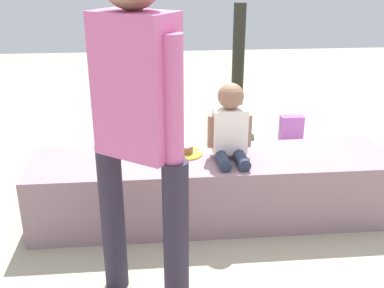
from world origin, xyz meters
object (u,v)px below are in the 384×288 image
object	(u,v)px
adult_standing	(138,109)
water_bottle_far_side	(157,134)
water_bottle_near_gift	(151,150)
child_seated	(230,126)
handbag_black_leather	(83,178)
party_cup_red	(180,170)
gift_bag	(291,128)
cake_box_white	(210,163)
cake_plate	(185,151)

from	to	relation	value
adult_standing	water_bottle_far_side	distance (m)	2.29
water_bottle_near_gift	water_bottle_far_side	world-z (taller)	water_bottle_far_side
child_seated	handbag_black_leather	bearing A→B (deg)	154.55
child_seated	adult_standing	xyz separation A→B (m)	(-0.54, -0.73, 0.36)
party_cup_red	adult_standing	bearing A→B (deg)	-101.17
child_seated	adult_standing	world-z (taller)	adult_standing
adult_standing	gift_bag	world-z (taller)	adult_standing
adult_standing	party_cup_red	distance (m)	1.69
water_bottle_far_side	cake_box_white	world-z (taller)	water_bottle_far_side
water_bottle_far_side	adult_standing	bearing A→B (deg)	-92.93
adult_standing	party_cup_red	xyz separation A→B (m)	(0.27, 1.37, -0.95)
child_seated	handbag_black_leather	world-z (taller)	child_seated
adult_standing	cake_box_white	distance (m)	1.84
adult_standing	water_bottle_far_side	size ratio (longest dim) A/B	7.86
child_seated	water_bottle_far_side	bearing A→B (deg)	107.64
child_seated	water_bottle_near_gift	distance (m)	1.24
gift_bag	cake_box_white	bearing A→B (deg)	-145.56
water_bottle_far_side	child_seated	bearing A→B (deg)	-72.36
water_bottle_far_side	cake_box_white	distance (m)	0.74
child_seated	gift_bag	xyz separation A→B (m)	(0.83, 1.34, -0.52)
cake_box_white	adult_standing	bearing A→B (deg)	-109.26
gift_bag	party_cup_red	world-z (taller)	gift_bag
adult_standing	cake_plate	distance (m)	1.03
adult_standing	cake_box_white	bearing A→B (deg)	70.74
cake_box_white	water_bottle_far_side	bearing A→B (deg)	123.61
cake_box_white	gift_bag	bearing A→B (deg)	34.44
water_bottle_far_side	handbag_black_leather	xyz separation A→B (m)	(-0.57, -0.89, 0.00)
water_bottle_far_side	party_cup_red	world-z (taller)	water_bottle_far_side
cake_plate	party_cup_red	size ratio (longest dim) A/B	1.88
party_cup_red	cake_plate	bearing A→B (deg)	-90.14
child_seated	cake_plate	world-z (taller)	child_seated
child_seated	water_bottle_near_gift	world-z (taller)	child_seated
adult_standing	cake_plate	bearing A→B (deg)	71.77
adult_standing	gift_bag	xyz separation A→B (m)	(1.38, 2.07, -0.88)
adult_standing	water_bottle_near_gift	bearing A→B (deg)	88.62
child_seated	cake_plate	distance (m)	0.34
child_seated	gift_bag	bearing A→B (deg)	58.11
cake_box_white	handbag_black_leather	xyz separation A→B (m)	(-0.98, -0.27, 0.04)
child_seated	cake_box_white	bearing A→B (deg)	91.85
adult_standing	party_cup_red	world-z (taller)	adult_standing
gift_bag	water_bottle_near_gift	xyz separation A→B (m)	(-1.33, -0.35, -0.03)
water_bottle_near_gift	child_seated	bearing A→B (deg)	-63.18
water_bottle_near_gift	handbag_black_leather	bearing A→B (deg)	-134.55
water_bottle_far_side	water_bottle_near_gift	bearing A→B (deg)	-99.89
child_seated	cake_box_white	size ratio (longest dim) A/B	1.68
gift_bag	handbag_black_leather	distance (m)	2.03
child_seated	cake_box_white	distance (m)	0.95
handbag_black_leather	cake_plate	bearing A→B (deg)	-28.12
adult_standing	water_bottle_far_side	xyz separation A→B (m)	(0.11, 2.10, -0.91)
child_seated	cake_box_white	xyz separation A→B (m)	(-0.02, 0.75, -0.59)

